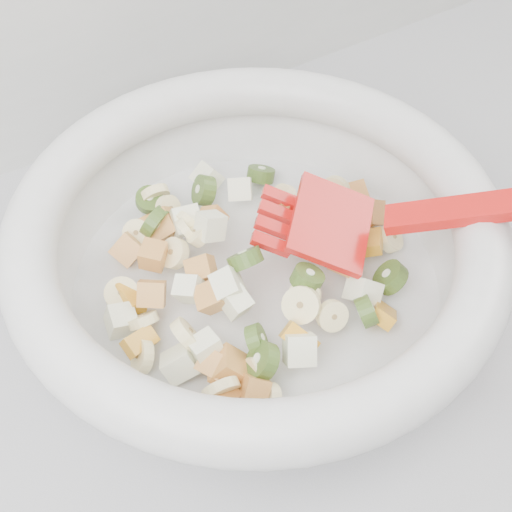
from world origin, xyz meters
TOP-DOWN VIEW (x-y plane):
  - mixing_bowl at (0.17, 1.48)m, footprint 0.45×0.39m

SIDE VIEW (x-z plane):
  - mixing_bowl at x=0.17m, z-range 0.88..1.04m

